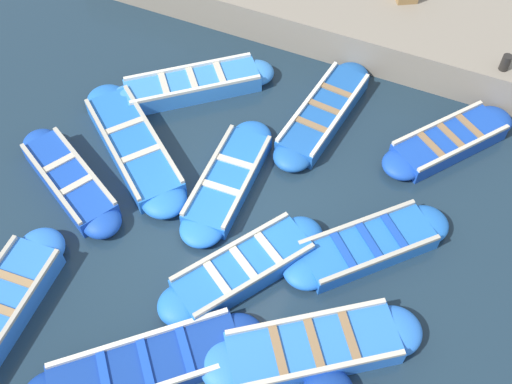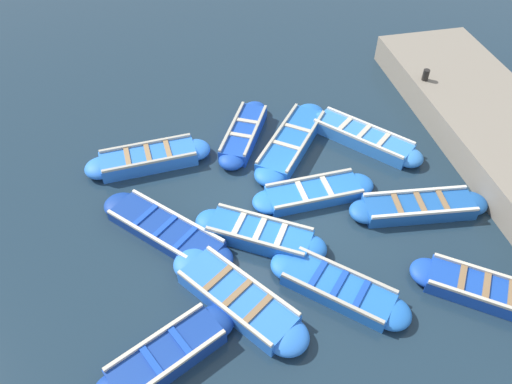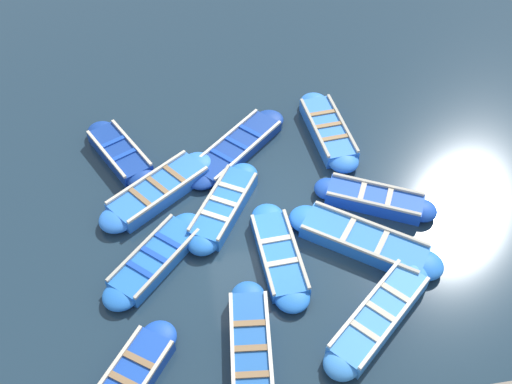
% 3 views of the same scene
% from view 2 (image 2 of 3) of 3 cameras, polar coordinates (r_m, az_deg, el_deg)
% --- Properties ---
extents(ground_plane, '(120.00, 120.00, 0.00)m').
position_cam_2_polar(ground_plane, '(12.88, 3.02, -2.54)').
color(ground_plane, '#1C303F').
extents(boat_mid_row, '(3.39, 1.04, 0.37)m').
position_cam_2_polar(boat_mid_row, '(13.27, 6.63, -0.11)').
color(boat_mid_row, blue).
rests_on(boat_mid_row, ground).
extents(boat_outer_left, '(2.95, 3.51, 0.44)m').
position_cam_2_polar(boat_outer_left, '(11.09, -2.13, -12.03)').
color(boat_outer_left, blue).
rests_on(boat_outer_left, ground).
extents(boat_broadside, '(3.35, 3.48, 0.36)m').
position_cam_2_polar(boat_broadside, '(12.50, -10.31, -4.35)').
color(boat_broadside, navy).
rests_on(boat_broadside, ground).
extents(boat_tucked, '(3.69, 1.17, 0.42)m').
position_cam_2_polar(boat_tucked, '(13.45, 18.10, -1.66)').
color(boat_tucked, '#1E59AD').
rests_on(boat_tucked, ground).
extents(boat_drifting, '(3.03, 2.89, 0.39)m').
position_cam_2_polar(boat_drifting, '(11.40, 9.38, -10.79)').
color(boat_drifting, blue).
rests_on(boat_drifting, ground).
extents(boat_centre, '(2.14, 3.24, 0.45)m').
position_cam_2_polar(boat_centre, '(15.00, -1.40, 6.71)').
color(boat_centre, '#1947B7').
rests_on(boat_centre, ground).
extents(boat_bow_out, '(3.61, 1.17, 0.46)m').
position_cam_2_polar(boat_bow_out, '(14.44, -12.16, 3.76)').
color(boat_bow_out, blue).
rests_on(boat_bow_out, ground).
extents(boat_inner_gap, '(3.08, 3.37, 0.45)m').
position_cam_2_polar(boat_inner_gap, '(15.18, 12.06, 6.12)').
color(boat_inner_gap, '#3884E0').
rests_on(boat_inner_gap, ground).
extents(boat_stern_in, '(3.12, 2.55, 0.41)m').
position_cam_2_polar(boat_stern_in, '(12.28, 24.61, -10.21)').
color(boat_stern_in, '#1947B7').
rests_on(boat_stern_in, ground).
extents(boat_near_quay, '(3.18, 2.17, 0.45)m').
position_cam_2_polar(boat_near_quay, '(10.57, -10.13, -17.90)').
color(boat_near_quay, navy).
rests_on(boat_near_quay, ground).
extents(boat_far_corner, '(3.12, 3.75, 0.44)m').
position_cam_2_polar(boat_far_corner, '(14.74, 4.08, 5.75)').
color(boat_far_corner, blue).
rests_on(boat_far_corner, ground).
extents(boat_end_of_row, '(3.27, 2.44, 0.46)m').
position_cam_2_polar(boat_end_of_row, '(12.14, 0.41, -4.91)').
color(boat_end_of_row, blue).
rests_on(boat_end_of_row, ground).
extents(bollard_mid_north, '(0.20, 0.20, 0.35)m').
position_cam_2_polar(bollard_mid_north, '(16.86, 18.83, 12.56)').
color(bollard_mid_north, black).
rests_on(bollard_mid_north, quay_wall).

